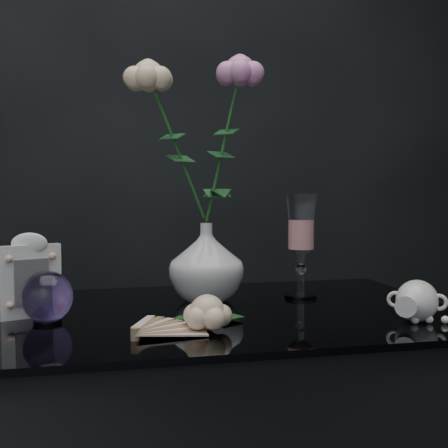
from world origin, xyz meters
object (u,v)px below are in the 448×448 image
object	(u,v)px
vase	(206,262)
picture_frame	(30,275)
wine_glass	(301,246)
paperweight	(47,297)
loose_rose	(207,313)
pearl_jar	(417,299)

from	to	relation	value
vase	picture_frame	size ratio (longest dim) A/B	1.04
vase	wine_glass	size ratio (longest dim) A/B	0.73
paperweight	vase	bearing A→B (deg)	22.23
vase	loose_rose	distance (m)	0.26
vase	loose_rose	bearing A→B (deg)	-101.33
loose_rose	picture_frame	bearing A→B (deg)	149.96
wine_glass	paperweight	world-z (taller)	wine_glass
vase	paperweight	distance (m)	0.33
vase	pearl_jar	bearing A→B (deg)	-38.64
vase	wine_glass	distance (m)	0.20
pearl_jar	loose_rose	bearing A→B (deg)	-146.81
paperweight	pearl_jar	distance (m)	0.64
picture_frame	paperweight	distance (m)	0.06
paperweight	loose_rose	size ratio (longest dim) A/B	0.51
picture_frame	pearl_jar	distance (m)	0.68
vase	pearl_jar	world-z (taller)	vase
vase	paperweight	xyz separation A→B (m)	(-0.30, -0.12, -0.03)
wine_glass	picture_frame	size ratio (longest dim) A/B	1.43
pearl_jar	paperweight	bearing A→B (deg)	-157.64
wine_glass	pearl_jar	bearing A→B (deg)	-62.88
paperweight	pearl_jar	size ratio (longest dim) A/B	0.34
picture_frame	pearl_jar	xyz separation A→B (m)	(0.65, -0.18, -0.04)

